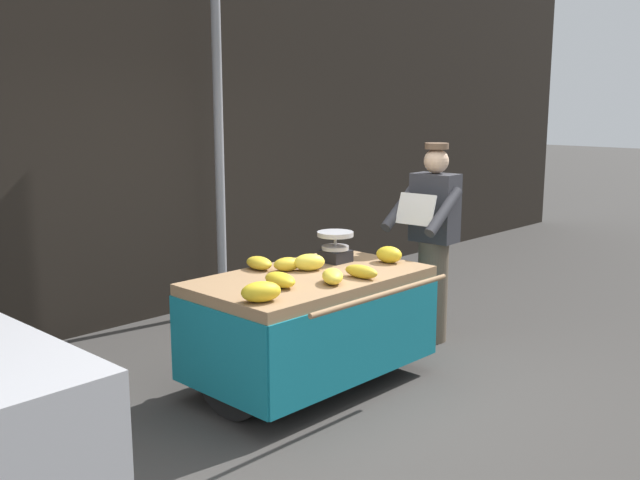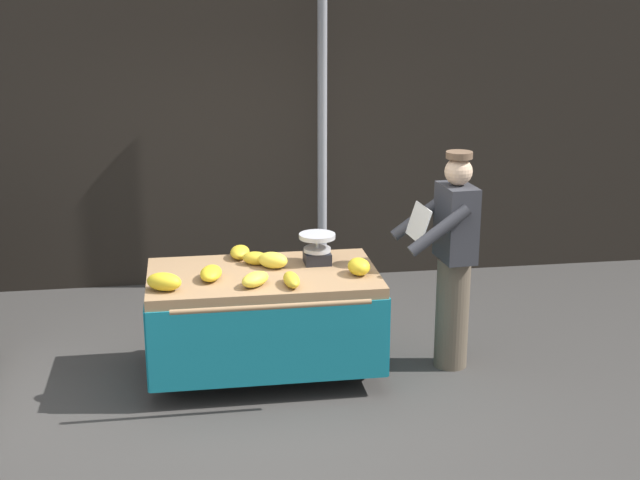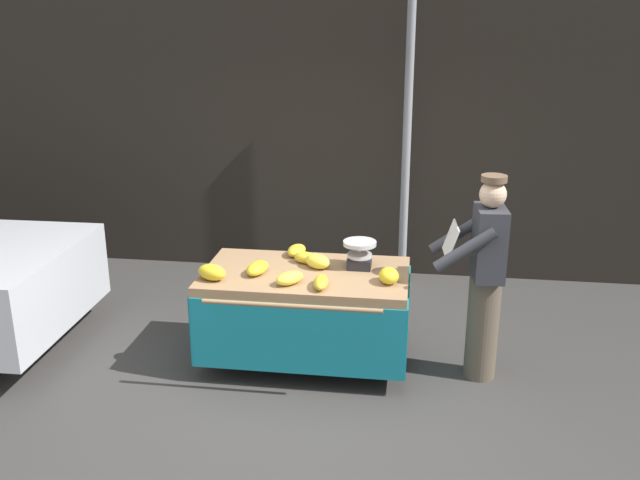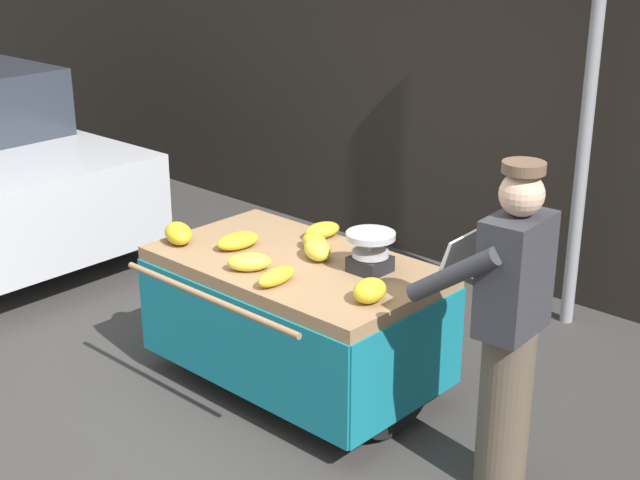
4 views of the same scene
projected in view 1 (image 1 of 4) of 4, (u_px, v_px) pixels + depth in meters
ground_plane at (364, 402)px, 5.02m from camera, size 60.00×60.00×0.00m
back_wall at (126, 91)px, 6.58m from camera, size 16.00×0.24×4.31m
street_pole at (219, 144)px, 6.89m from camera, size 0.09×0.09×3.32m
banana_cart at (311, 305)px, 5.20m from camera, size 1.73×1.19×0.84m
weighing_scale at (335, 247)px, 5.55m from camera, size 0.28×0.28×0.24m
banana_bunch_0 at (333, 276)px, 4.89m from camera, size 0.27×0.28×0.10m
banana_bunch_1 at (309, 262)px, 5.27m from camera, size 0.28×0.24×0.12m
banana_bunch_2 at (261, 292)px, 4.44m from camera, size 0.30×0.25×0.13m
banana_bunch_3 at (287, 264)px, 5.26m from camera, size 0.24×0.19×0.10m
banana_bunch_4 at (259, 263)px, 5.31m from camera, size 0.18×0.27×0.09m
banana_bunch_5 at (361, 272)px, 5.05m from camera, size 0.12×0.28×0.09m
banana_bunch_6 at (280, 280)px, 4.81m from camera, size 0.20×0.30×0.10m
banana_bunch_7 at (389, 255)px, 5.53m from camera, size 0.19×0.23×0.13m
vendor_person at (433, 242)px, 6.16m from camera, size 0.60×0.54×1.71m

